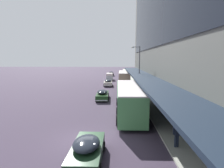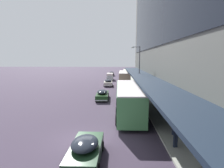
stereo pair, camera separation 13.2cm
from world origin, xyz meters
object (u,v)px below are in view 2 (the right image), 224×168
at_px(transit_bus_kerbside_rear, 129,98).
at_px(street_lamp, 138,67).
at_px(sedan_oncoming_rear, 86,150).
at_px(sedan_second_near, 108,83).
at_px(sedan_oncoming_front, 102,94).
at_px(transit_bus_kerbside_front, 124,77).
at_px(vw_van, 110,76).
at_px(sedan_lead_mid, 112,74).
at_px(pedestrian_at_kerb, 176,133).

relative_size(transit_bus_kerbside_rear, street_lamp, 1.36).
bearing_deg(sedan_oncoming_rear, sedan_second_near, 90.38).
height_order(transit_bus_kerbside_rear, sedan_second_near, transit_bus_kerbside_rear).
xyz_separation_m(transit_bus_kerbside_rear, sedan_oncoming_front, (-3.51, 7.10, -1.08)).
distance_m(transit_bus_kerbside_front, transit_bus_kerbside_rear, 22.39).
xyz_separation_m(sedan_second_near, sedan_oncoming_rear, (0.19, -29.64, 0.01)).
distance_m(transit_bus_kerbside_rear, sedan_second_near, 20.68).
bearing_deg(vw_van, sedan_second_near, -89.66).
xyz_separation_m(sedan_oncoming_rear, sedan_lead_mid, (-0.18, 53.33, 0.01)).
distance_m(transit_bus_kerbside_front, sedan_second_near, 4.38).
bearing_deg(pedestrian_at_kerb, street_lamp, 91.44).
relative_size(vw_van, pedestrian_at_kerb, 2.47).
bearing_deg(sedan_lead_mid, sedan_oncoming_rear, -89.81).
bearing_deg(vw_van, transit_bus_kerbside_front, -67.56).
bearing_deg(street_lamp, sedan_oncoming_rear, -105.37).
height_order(sedan_second_near, sedan_oncoming_rear, sedan_oncoming_rear).
height_order(pedestrian_at_kerb, street_lamp, street_lamp).
height_order(sedan_oncoming_rear, street_lamp, street_lamp).
distance_m(sedan_oncoming_front, sedan_lead_mid, 36.98).
relative_size(sedan_lead_mid, street_lamp, 0.55).
xyz_separation_m(transit_bus_kerbside_front, pedestrian_at_kerb, (2.28, -29.97, -0.60)).
bearing_deg(sedan_oncoming_front, street_lamp, 29.56).
relative_size(sedan_oncoming_front, street_lamp, 0.62).
height_order(transit_bus_kerbside_front, transit_bus_kerbside_rear, transit_bus_kerbside_rear).
bearing_deg(sedan_oncoming_rear, vw_van, 90.37).
relative_size(transit_bus_kerbside_rear, pedestrian_at_kerb, 5.83).
distance_m(sedan_lead_mid, pedestrian_at_kerb, 52.01).
relative_size(transit_bus_kerbside_front, pedestrian_at_kerb, 5.49).
distance_m(transit_bus_kerbside_rear, street_lamp, 11.02).
height_order(vw_van, pedestrian_at_kerb, pedestrian_at_kerb).
bearing_deg(sedan_oncoming_rear, transit_bus_kerbside_rear, 71.33).
height_order(sedan_oncoming_rear, pedestrian_at_kerb, pedestrian_at_kerb).
distance_m(sedan_second_near, street_lamp, 12.13).
bearing_deg(sedan_oncoming_front, pedestrian_at_kerb, -66.99).
height_order(transit_bus_kerbside_front, pedestrian_at_kerb, transit_bus_kerbside_front).
height_order(transit_bus_kerbside_rear, sedan_oncoming_rear, transit_bus_kerbside_rear).
xyz_separation_m(sedan_oncoming_rear, sedan_oncoming_front, (-0.39, 16.35, -0.03)).
height_order(transit_bus_kerbside_front, sedan_oncoming_rear, transit_bus_kerbside_front).
bearing_deg(transit_bus_kerbside_front, street_lamp, -81.36).
bearing_deg(transit_bus_kerbside_front, sedan_oncoming_front, -104.52).
xyz_separation_m(transit_bus_kerbside_front, vw_van, (-3.83, 9.28, -0.68)).
height_order(sedan_second_near, sedan_oncoming_front, sedan_second_near).
relative_size(sedan_oncoming_rear, vw_van, 0.93).
distance_m(sedan_oncoming_rear, pedestrian_at_kerb, 6.10).
relative_size(sedan_second_near, street_lamp, 0.56).
bearing_deg(transit_bus_kerbside_rear, sedan_second_near, 99.25).
distance_m(transit_bus_kerbside_front, pedestrian_at_kerb, 30.06).
height_order(transit_bus_kerbside_rear, street_lamp, street_lamp).
relative_size(transit_bus_kerbside_rear, vw_van, 2.36).
height_order(transit_bus_kerbside_front, vw_van, transit_bus_kerbside_front).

